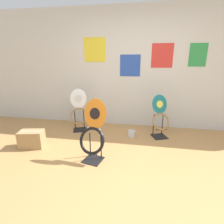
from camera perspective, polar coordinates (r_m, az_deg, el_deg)
The scene contains 7 objects.
ground_plane at distance 2.45m, azimuth 3.62°, elevation -21.54°, with size 14.00×14.00×0.00m, color #B7844C.
wall_back at distance 4.01m, azimuth 7.57°, elevation 13.64°, with size 8.00×0.07×2.60m.
toilet_seat_display_white_plain at distance 3.89m, azimuth -10.77°, elevation 0.63°, with size 0.45×0.43×0.90m.
toilet_seat_display_teal_sax at distance 3.60m, azimuth 15.45°, elevation -1.87°, with size 0.40×0.38×0.85m.
toilet_seat_display_orange_sun at distance 2.67m, azimuth -6.24°, elevation -7.05°, with size 0.45×0.38×0.96m.
paint_can at distance 3.61m, azimuth 6.39°, elevation -6.88°, with size 0.15×0.15×0.13m.
storage_box at distance 3.47m, azimuth -24.74°, elevation -8.01°, with size 0.45×0.33×0.31m.
Camera 1 is at (0.20, -1.91, 1.53)m, focal length 28.00 mm.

